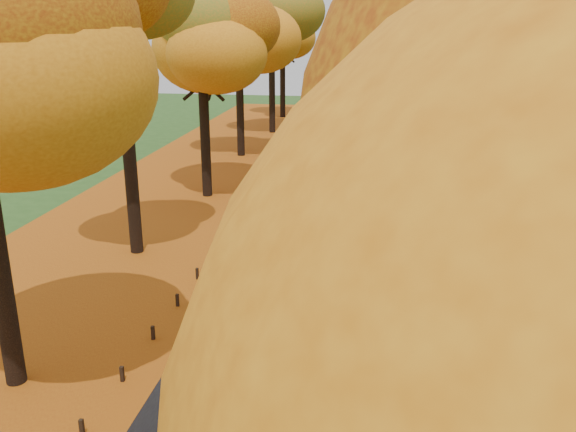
% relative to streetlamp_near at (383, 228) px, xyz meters
% --- Properties ---
extents(road, '(6.50, 90.00, 0.04)m').
position_rel_streetlamp_near_xyz_m(road, '(-3.95, 17.00, -4.69)').
color(road, black).
rests_on(road, ground).
extents(centre_line, '(0.12, 90.00, 0.01)m').
position_rel_streetlamp_near_xyz_m(centre_line, '(-3.95, 17.00, -4.67)').
color(centre_line, silver).
rests_on(centre_line, road).
extents(leaf_verge, '(12.00, 90.00, 0.02)m').
position_rel_streetlamp_near_xyz_m(leaf_verge, '(-12.95, 17.00, -4.70)').
color(leaf_verge, '#85330C').
rests_on(leaf_verge, ground).
extents(leaf_drift, '(0.90, 90.00, 0.01)m').
position_rel_streetlamp_near_xyz_m(leaf_drift, '(-7.00, 17.00, -4.67)').
color(leaf_drift, '#B86412').
rests_on(leaf_drift, road).
extents(trees_left, '(9.20, 74.00, 13.88)m').
position_rel_streetlamp_near_xyz_m(trees_left, '(-11.13, 19.06, 4.82)').
color(trees_left, black).
rests_on(trees_left, ground).
extents(trees_right, '(9.30, 74.20, 13.96)m').
position_rel_streetlamp_near_xyz_m(trees_right, '(3.24, 18.91, 4.98)').
color(trees_right, black).
rests_on(trees_right, ground).
extents(bollard_row, '(0.11, 23.51, 0.52)m').
position_rel_streetlamp_near_xyz_m(bollard_row, '(-7.65, -3.30, -4.45)').
color(bollard_row, black).
rests_on(bollard_row, ground).
extents(streetlamp_near, '(2.45, 0.18, 8.00)m').
position_rel_streetlamp_near_xyz_m(streetlamp_near, '(0.00, 0.00, 0.00)').
color(streetlamp_near, '#333538').
rests_on(streetlamp_near, ground).
extents(streetlamp_mid, '(2.45, 0.18, 8.00)m').
position_rel_streetlamp_near_xyz_m(streetlamp_mid, '(0.00, 22.00, 0.00)').
color(streetlamp_mid, '#333538').
rests_on(streetlamp_mid, ground).
extents(streetlamp_far, '(2.45, 0.18, 8.00)m').
position_rel_streetlamp_near_xyz_m(streetlamp_far, '(0.00, 44.00, 0.00)').
color(streetlamp_far, '#333538').
rests_on(streetlamp_far, ground).
extents(bus, '(2.81, 10.31, 2.69)m').
position_rel_streetlamp_near_xyz_m(bus, '(-2.04, 1.50, -3.27)').
color(bus, '#4D0C1A').
rests_on(bus, road).
extents(car_white, '(2.10, 3.97, 1.29)m').
position_rel_streetlamp_near_xyz_m(car_white, '(-6.30, 26.20, -4.03)').
color(car_white, silver).
rests_on(car_white, road).
extents(car_silver, '(2.87, 4.59, 1.43)m').
position_rel_streetlamp_near_xyz_m(car_silver, '(-6.06, 31.25, -3.96)').
color(car_silver, '#A0A4A8').
rests_on(car_silver, road).
extents(car_dark, '(2.69, 4.89, 1.34)m').
position_rel_streetlamp_near_xyz_m(car_dark, '(-6.10, 35.86, -4.00)').
color(car_dark, black).
rests_on(car_dark, road).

